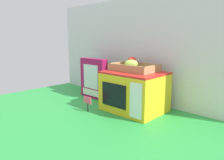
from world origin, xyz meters
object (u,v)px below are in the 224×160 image
at_px(price_sign, 88,102).
at_px(cookie_set_box, 94,78).
at_px(food_groups_crate, 134,67).
at_px(toy_microwave, 134,91).

bearing_deg(price_sign, cookie_set_box, 131.99).
xyz_separation_m(food_groups_crate, cookie_set_box, (-0.40, -0.00, -0.13)).
bearing_deg(cookie_set_box, toy_microwave, -3.42).
relative_size(toy_microwave, food_groups_crate, 1.25).
relative_size(food_groups_crate, price_sign, 2.98).
distance_m(toy_microwave, food_groups_crate, 0.16).
relative_size(food_groups_crate, cookie_set_box, 0.95).
bearing_deg(food_groups_crate, cookie_set_box, -179.35).
height_order(toy_microwave, price_sign, toy_microwave).
distance_m(toy_microwave, cookie_set_box, 0.43).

